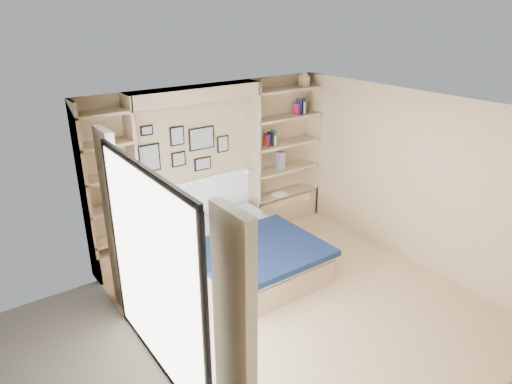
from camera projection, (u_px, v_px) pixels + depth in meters
ground at (303, 302)px, 5.88m from camera, size 4.50×4.50×0.00m
room_shell at (214, 195)px, 6.41m from camera, size 4.50×4.50×4.50m
bed at (244, 252)px, 6.51m from camera, size 1.71×2.20×1.07m
photo_gallery at (184, 148)px, 6.70m from camera, size 1.48×0.02×0.82m
reading_lamps at (202, 182)px, 6.80m from camera, size 1.92×0.12×0.15m
shelf_decor at (273, 129)px, 7.38m from camera, size 3.54×0.23×2.03m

